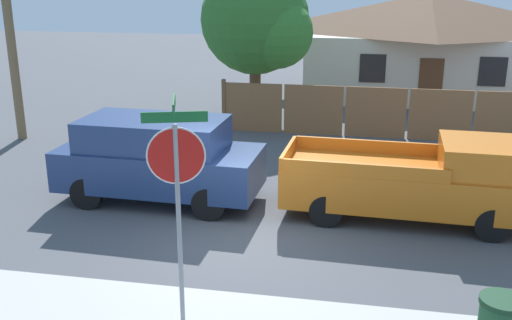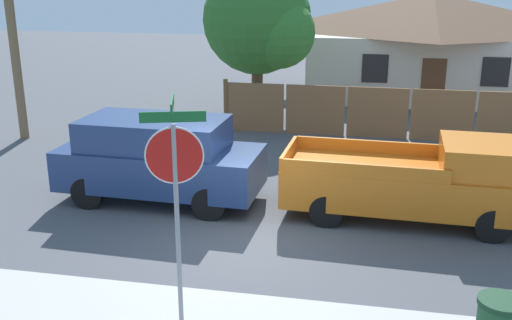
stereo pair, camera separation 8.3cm
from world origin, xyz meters
name	(u,v)px [view 2 (the right image)]	position (x,y,z in m)	size (l,w,h in m)	color
ground_plane	(243,241)	(0.00, 0.00, 0.00)	(80.00, 80.00, 0.00)	#4C4F54
wooden_fence	(442,115)	(4.58, 8.52, 0.82)	(14.15, 0.12, 1.73)	brown
house	(430,43)	(4.64, 15.93, 2.25)	(10.65, 6.28, 4.33)	beige
oak_tree	(262,23)	(-1.51, 10.09, 3.46)	(3.96, 3.78, 5.44)	brown
red_suv	(159,157)	(-2.38, 1.84, 1.05)	(4.70, 2.12, 1.96)	navy
orange_pickup	(420,181)	(3.48, 1.83, 0.87)	(5.39, 2.13, 1.80)	orange
stop_sign	(175,176)	(-0.27, -3.13, 2.41)	(0.87, 0.79, 3.51)	gray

